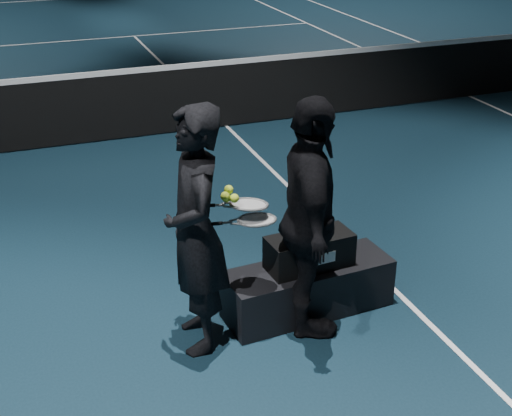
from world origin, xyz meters
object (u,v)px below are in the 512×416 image
Objects in this scene: player_a at (196,231)px; racket_upper at (249,204)px; racket_bag at (309,251)px; racket_lower at (257,220)px; player_b at (310,220)px; tennis_balls at (230,195)px; player_bench at (308,288)px.

racket_upper is (0.40, -0.02, 0.16)m from player_a.
racket_lower reaches higher than racket_bag.
player_b is at bearing 87.41° from player_a.
racket_lower is 0.29m from tennis_balls.
player_b is at bearing -9.08° from racket_upper.
racket_upper is 0.18m from tennis_balls.
racket_upper is (-0.55, -0.11, 0.89)m from player_bench.
racket_lower is at bearing -9.64° from tennis_balls.
player_b is 2.78× the size of racket_lower.
racket_lower is (-0.40, 0.06, 0.05)m from player_b.
player_a is (-0.95, -0.09, 0.39)m from racket_bag.
player_a is 2.78× the size of racket_upper.
racket_lower is at bearing -167.18° from player_bench.
tennis_balls reaches higher than player_bench.
player_a is at bearing -178.74° from player_bench.
tennis_balls is at bearing -174.28° from racket_bag.
racket_bag is at bearing -10.46° from player_b.
player_a is at bearing 172.95° from tennis_balls.
racket_bag is at bearing 0.00° from player_bench.
tennis_balls is at bearing -174.28° from player_bench.
tennis_balls is at bearing -170.43° from racket_upper.
racket_lower reaches higher than player_bench.
racket_upper is 5.67× the size of tennis_balls.
racket_upper is at bearing 5.40° from tennis_balls.
player_a reaches higher than tennis_balls.
player_a is at bearing 98.45° from player_b.
player_a is at bearing -178.74° from racket_bag.
player_b is at bearing 0.00° from racket_lower.
racket_lower is at bearing -42.66° from racket_upper.
racket_upper reaches higher than racket_bag.
player_a reaches higher than player_bench.
player_b is at bearing -121.21° from player_bench.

